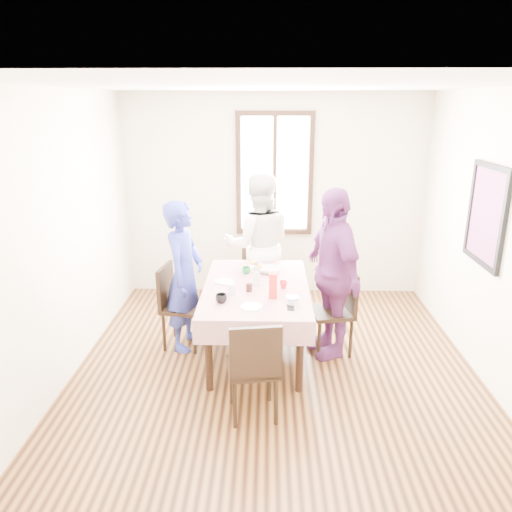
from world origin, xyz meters
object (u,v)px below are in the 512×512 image
(chair_left, at_px, (183,307))
(person_right, at_px, (331,273))
(chair_near, at_px, (253,367))
(person_far, at_px, (258,245))
(dining_table, at_px, (256,320))
(person_left, at_px, (184,276))
(chair_right, at_px, (331,312))
(chair_far, at_px, (258,277))

(chair_left, xyz_separation_m, person_right, (1.56, -0.10, 0.43))
(chair_near, distance_m, person_right, 1.44)
(person_far, xyz_separation_m, person_right, (0.77, -1.01, 0.00))
(dining_table, xyz_separation_m, person_left, (-0.77, 0.15, 0.43))
(person_left, xyz_separation_m, person_right, (1.54, -0.10, 0.08))
(chair_right, bearing_deg, chair_left, 76.66)
(dining_table, distance_m, chair_far, 1.09)
(chair_right, height_order, person_right, person_right)
(chair_near, bearing_deg, person_far, 81.16)
(person_left, relative_size, person_far, 0.91)
(chair_right, xyz_separation_m, chair_near, (-0.79, -1.13, 0.00))
(chair_left, bearing_deg, chair_far, 148.49)
(chair_left, bearing_deg, person_far, 147.89)
(chair_left, distance_m, chair_right, 1.59)
(chair_far, xyz_separation_m, person_far, (0.00, -0.02, 0.43))
(dining_table, relative_size, person_far, 0.89)
(dining_table, distance_m, chair_right, 0.80)
(chair_far, xyz_separation_m, person_left, (-0.77, -0.94, 0.35))
(chair_near, relative_size, person_far, 0.51)
(dining_table, bearing_deg, person_far, 90.00)
(chair_far, height_order, person_far, person_far)
(dining_table, xyz_separation_m, chair_near, (0.00, -1.08, 0.08))
(chair_left, distance_m, person_right, 1.63)
(dining_table, height_order, chair_far, chair_far)
(chair_right, distance_m, person_left, 1.61)
(dining_table, height_order, person_left, person_left)
(chair_near, distance_m, person_left, 1.49)
(chair_left, height_order, person_right, person_right)
(dining_table, xyz_separation_m, person_far, (0.00, 1.06, 0.51))
(dining_table, bearing_deg, person_right, 3.65)
(chair_near, bearing_deg, person_right, 46.89)
(chair_near, relative_size, person_left, 0.56)
(chair_left, bearing_deg, chair_near, 41.55)
(dining_table, distance_m, chair_near, 1.09)
(chair_left, xyz_separation_m, chair_far, (0.79, 0.94, 0.00))
(dining_table, xyz_separation_m, chair_left, (-0.79, 0.15, 0.08))
(chair_right, xyz_separation_m, chair_far, (-0.79, 1.03, 0.00))
(chair_left, distance_m, person_far, 1.29)
(chair_right, distance_m, chair_near, 1.38)
(chair_near, bearing_deg, chair_far, 81.16)
(chair_left, bearing_deg, dining_table, 88.22)
(person_far, bearing_deg, person_right, 121.68)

